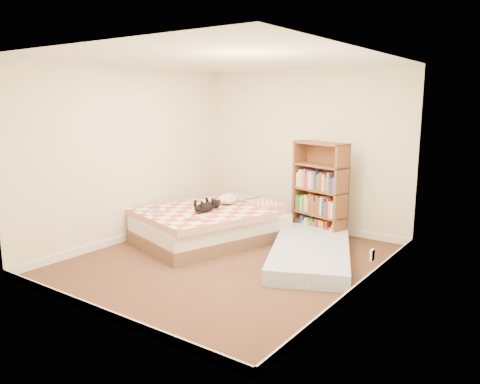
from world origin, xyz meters
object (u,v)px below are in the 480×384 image
Objects in this scene: bed at (212,224)px; white_dog at (228,199)px; floor_mattress at (311,252)px; black_cat at (207,207)px; bookshelf at (320,202)px.

bed is 0.48m from white_dog.
bed is 1.57m from floor_mattress.
white_dog is (0.02, 0.36, 0.32)m from bed.
bed is 3.41× the size of black_cat.
bed is 1.10× the size of floor_mattress.
bookshelf is at bearing 52.77° from black_cat.
black_cat is at bearing -53.54° from bed.
bed is 1.64m from bookshelf.
bookshelf is 0.67× the size of floor_mattress.
black_cat is 0.57m from white_dog.
bookshelf reaches higher than bed.
bookshelf is 1.38m from white_dog.
black_cat is (0.07, -0.20, 0.31)m from bed.
bookshelf is at bearing 86.57° from floor_mattress.
bookshelf is at bearing 35.27° from white_dog.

